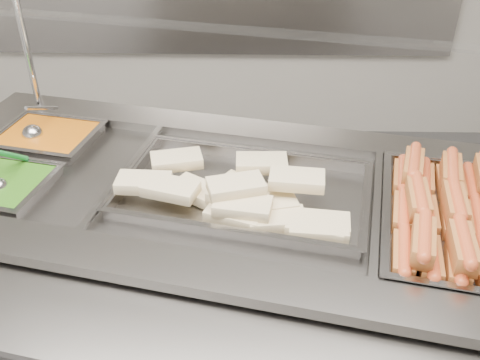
{
  "coord_description": "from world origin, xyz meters",
  "views": [
    {
      "loc": [
        0.21,
        -0.96,
        1.86
      ],
      "look_at": [
        0.17,
        0.37,
        0.98
      ],
      "focal_mm": 40.0,
      "sensor_mm": 36.0,
      "label": 1
    }
  ],
  "objects_px": {
    "steam_counter": "(225,296)",
    "sneeze_guard": "(241,35)",
    "pan_hotdogs": "(449,228)",
    "pan_wraps": "(243,195)",
    "serving_spoon": "(1,181)",
    "ladle": "(33,133)"
  },
  "relations": [
    {
      "from": "sneeze_guard",
      "to": "pan_hotdogs",
      "type": "relative_size",
      "value": 2.74
    },
    {
      "from": "steam_counter",
      "to": "pan_hotdogs",
      "type": "relative_size",
      "value": 3.3
    },
    {
      "from": "pan_hotdogs",
      "to": "serving_spoon",
      "type": "distance_m",
      "value": 1.33
    },
    {
      "from": "ladle",
      "to": "serving_spoon",
      "type": "bearing_deg",
      "value": -88.41
    },
    {
      "from": "serving_spoon",
      "to": "pan_wraps",
      "type": "bearing_deg",
      "value": 0.09
    },
    {
      "from": "ladle",
      "to": "serving_spoon",
      "type": "distance_m",
      "value": 0.31
    },
    {
      "from": "pan_hotdogs",
      "to": "pan_wraps",
      "type": "bearing_deg",
      "value": 167.58
    },
    {
      "from": "pan_hotdogs",
      "to": "pan_wraps",
      "type": "relative_size",
      "value": 0.81
    },
    {
      "from": "steam_counter",
      "to": "serving_spoon",
      "type": "height_order",
      "value": "serving_spoon"
    },
    {
      "from": "steam_counter",
      "to": "sneeze_guard",
      "type": "xyz_separation_m",
      "value": [
        0.05,
        0.23,
        0.87
      ]
    },
    {
      "from": "pan_hotdogs",
      "to": "pan_wraps",
      "type": "xyz_separation_m",
      "value": [
        -0.59,
        0.13,
        0.02
      ]
    },
    {
      "from": "pan_hotdogs",
      "to": "pan_wraps",
      "type": "height_order",
      "value": "same"
    },
    {
      "from": "serving_spoon",
      "to": "ladle",
      "type": "bearing_deg",
      "value": 91.59
    },
    {
      "from": "pan_wraps",
      "to": "ladle",
      "type": "bearing_deg",
      "value": 157.63
    },
    {
      "from": "steam_counter",
      "to": "pan_wraps",
      "type": "distance_m",
      "value": 0.45
    },
    {
      "from": "pan_hotdogs",
      "to": "serving_spoon",
      "type": "bearing_deg",
      "value": 174.47
    },
    {
      "from": "pan_hotdogs",
      "to": "serving_spoon",
      "type": "xyz_separation_m",
      "value": [
        -1.32,
        0.13,
        0.05
      ]
    },
    {
      "from": "pan_wraps",
      "to": "ladle",
      "type": "height_order",
      "value": "ladle"
    },
    {
      "from": "steam_counter",
      "to": "sneeze_guard",
      "type": "distance_m",
      "value": 0.9
    },
    {
      "from": "pan_wraps",
      "to": "sneeze_guard",
      "type": "bearing_deg",
      "value": 92.92
    },
    {
      "from": "pan_wraps",
      "to": "ladle",
      "type": "distance_m",
      "value": 0.8
    },
    {
      "from": "ladle",
      "to": "sneeze_guard",
      "type": "bearing_deg",
      "value": -5.1
    }
  ]
}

